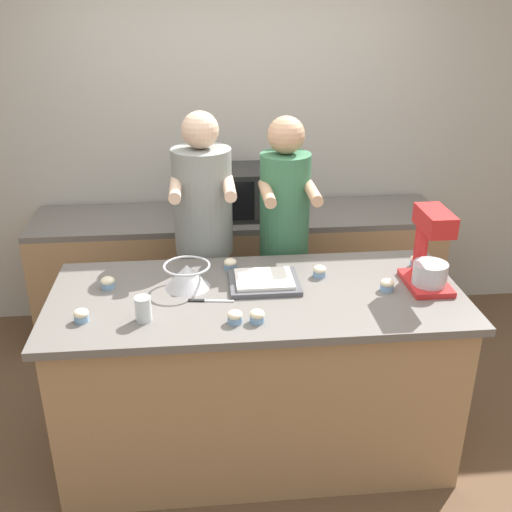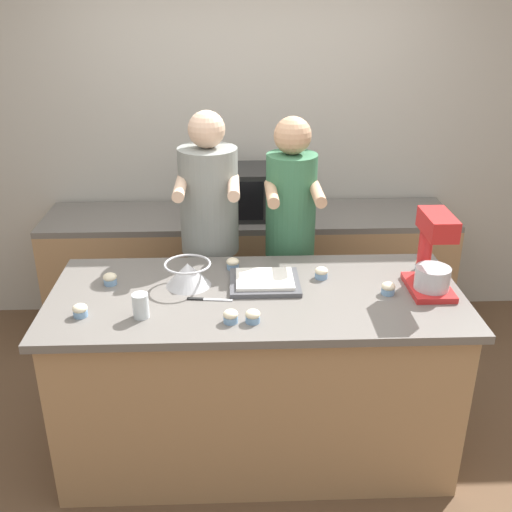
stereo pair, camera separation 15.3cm
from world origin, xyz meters
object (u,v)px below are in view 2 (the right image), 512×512
(cupcake_4, at_px, (231,316))
(cupcake_7, at_px, (80,310))
(person_right, at_px, (290,249))
(stand_mixer, at_px, (432,257))
(knife, at_px, (207,299))
(cupcake_2, at_px, (253,316))
(cupcake_5, at_px, (233,263))
(drinking_glass, at_px, (141,306))
(microwave_oven, at_px, (245,192))
(cupcake_0, at_px, (110,279))
(cupcake_6, at_px, (388,288))
(mixing_bowl, at_px, (188,273))
(cupcake_1, at_px, (321,273))
(baking_tray, at_px, (265,281))
(person_left, at_px, (211,249))
(cupcake_3, at_px, (422,265))

(cupcake_4, distance_m, cupcake_7, 0.69)
(person_right, relative_size, stand_mixer, 4.15)
(knife, xyz_separation_m, cupcake_2, (0.21, -0.22, 0.03))
(cupcake_7, bearing_deg, cupcake_5, 34.65)
(drinking_glass, bearing_deg, cupcake_7, 176.60)
(microwave_oven, xyz_separation_m, cupcake_0, (-0.71, -1.14, -0.08))
(stand_mixer, relative_size, cupcake_6, 5.93)
(mixing_bowl, height_order, drinking_glass, mixing_bowl)
(cupcake_1, distance_m, cupcake_4, 0.63)
(cupcake_6, bearing_deg, baking_tray, 168.47)
(cupcake_0, height_order, cupcake_6, same)
(person_left, height_order, cupcake_2, person_left)
(drinking_glass, distance_m, cupcake_6, 1.19)
(cupcake_4, distance_m, cupcake_6, 0.81)
(baking_tray, relative_size, cupcake_1, 5.13)
(microwave_oven, bearing_deg, cupcake_2, -90.01)
(cupcake_6, bearing_deg, cupcake_4, -162.43)
(person_right, height_order, cupcake_0, person_right)
(person_left, relative_size, drinking_glass, 14.89)
(mixing_bowl, height_order, cupcake_1, mixing_bowl)
(stand_mixer, bearing_deg, person_right, 134.67)
(baking_tray, height_order, cupcake_5, cupcake_5)
(microwave_oven, height_order, knife, microwave_oven)
(knife, xyz_separation_m, cupcake_5, (0.13, 0.35, 0.03))
(drinking_glass, distance_m, cupcake_4, 0.41)
(person_left, height_order, baking_tray, person_left)
(stand_mixer, xyz_separation_m, cupcake_2, (-0.88, -0.28, -0.15))
(cupcake_3, bearing_deg, drinking_glass, -162.63)
(stand_mixer, bearing_deg, cupcake_1, 163.27)
(cupcake_1, bearing_deg, drinking_glass, -157.24)
(cupcake_4, distance_m, cupcake_5, 0.56)
(microwave_oven, relative_size, cupcake_1, 6.51)
(mixing_bowl, xyz_separation_m, cupcake_2, (0.31, -0.38, -0.03))
(cupcake_1, bearing_deg, stand_mixer, -16.73)
(cupcake_0, bearing_deg, mixing_bowl, -3.34)
(baking_tray, distance_m, cupcake_5, 0.25)
(drinking_glass, distance_m, cupcake_7, 0.28)
(person_left, distance_m, cupcake_6, 1.12)
(stand_mixer, distance_m, cupcake_1, 0.56)
(baking_tray, height_order, cupcake_4, cupcake_4)
(person_right, bearing_deg, cupcake_4, -110.94)
(knife, height_order, cupcake_2, cupcake_2)
(person_left, bearing_deg, cupcake_6, -37.02)
(cupcake_4, bearing_deg, cupcake_0, 146.68)
(person_left, distance_m, cupcake_5, 0.38)
(person_right, distance_m, drinking_glass, 1.14)
(person_left, xyz_separation_m, cupcake_6, (0.89, -0.67, 0.07))
(cupcake_4, bearing_deg, person_right, 69.06)
(microwave_oven, bearing_deg, person_left, -109.35)
(cupcake_1, distance_m, cupcake_6, 0.36)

